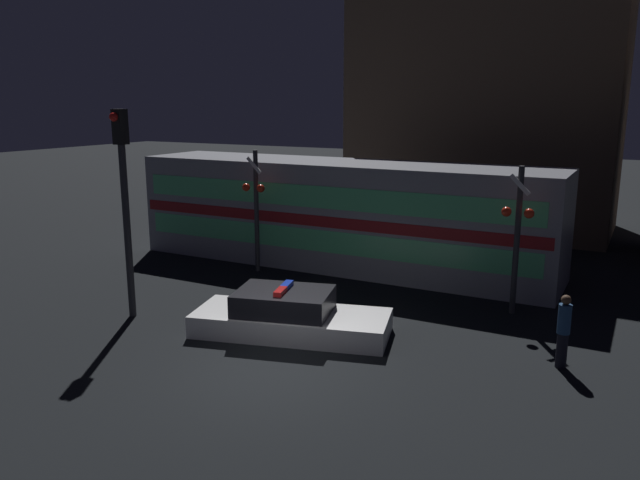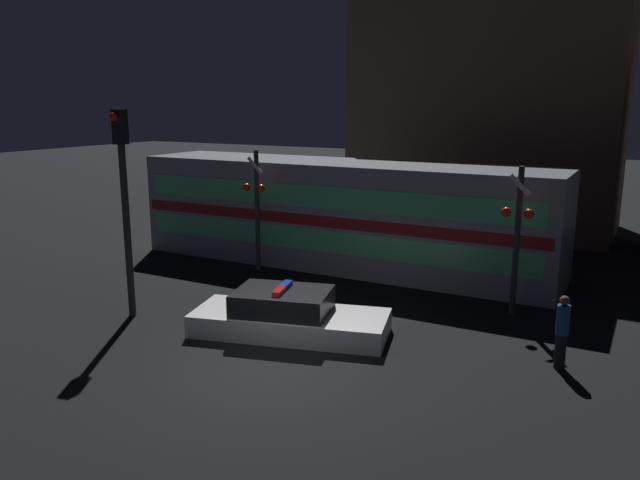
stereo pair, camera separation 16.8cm
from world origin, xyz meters
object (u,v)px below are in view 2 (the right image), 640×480
object	(u,v)px
train	(341,214)
police_car	(288,316)
crossing_signal_near	(517,233)
traffic_light_corner	(124,195)
pedestrian	(562,331)

from	to	relation	value
train	police_car	distance (m)	7.20
crossing_signal_near	police_car	bearing A→B (deg)	-137.81
train	traffic_light_corner	size ratio (longest dim) A/B	2.73
train	traffic_light_corner	xyz separation A→B (m)	(-2.54, -7.68, 1.49)
police_car	traffic_light_corner	distance (m)	5.40
train	crossing_signal_near	world-z (taller)	crossing_signal_near
police_car	crossing_signal_near	xyz separation A→B (m)	(4.65, 4.22, 1.84)
train	traffic_light_corner	bearing A→B (deg)	-108.29
train	pedestrian	bearing A→B (deg)	-34.70
police_car	pedestrian	world-z (taller)	pedestrian
police_car	pedestrian	distance (m)	6.45
pedestrian	traffic_light_corner	world-z (taller)	traffic_light_corner
police_car	crossing_signal_near	bearing A→B (deg)	27.31
pedestrian	crossing_signal_near	world-z (taller)	crossing_signal_near
pedestrian	train	bearing A→B (deg)	145.30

